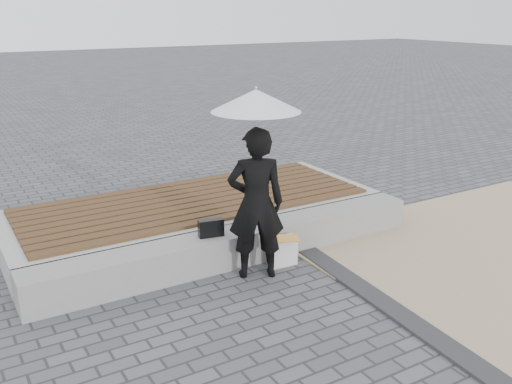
% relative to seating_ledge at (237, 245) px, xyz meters
% --- Properties ---
extents(ground, '(80.00, 80.00, 0.00)m').
position_rel_seating_ledge_xyz_m(ground, '(0.00, -1.60, -0.20)').
color(ground, '#515157').
rests_on(ground, ground).
extents(edging_band, '(0.61, 5.20, 0.04)m').
position_rel_seating_ledge_xyz_m(edging_band, '(0.75, -2.10, -0.18)').
color(edging_band, '#2E2E31').
rests_on(edging_band, ground).
extents(seating_ledge, '(5.00, 0.45, 0.40)m').
position_rel_seating_ledge_xyz_m(seating_ledge, '(0.00, 0.00, 0.00)').
color(seating_ledge, gray).
rests_on(seating_ledge, ground).
extents(timber_platform, '(5.00, 2.00, 0.40)m').
position_rel_seating_ledge_xyz_m(timber_platform, '(0.00, 1.20, 0.00)').
color(timber_platform, '#AFB0AA').
rests_on(timber_platform, ground).
extents(timber_decking, '(4.60, 1.80, 0.04)m').
position_rel_seating_ledge_xyz_m(timber_decking, '(0.00, 1.20, 0.22)').
color(timber_decking, brown).
rests_on(timber_decking, timber_platform).
extents(woman, '(0.74, 0.63, 1.73)m').
position_rel_seating_ledge_xyz_m(woman, '(-0.00, -0.45, 0.66)').
color(woman, black).
rests_on(woman, ground).
extents(parasol, '(0.95, 0.95, 1.22)m').
position_rel_seating_ledge_xyz_m(parasol, '(-0.00, -0.45, 1.80)').
color(parasol, '#B0B0B5').
rests_on(parasol, ground).
extents(handbag, '(0.31, 0.16, 0.21)m').
position_rel_seating_ledge_xyz_m(handbag, '(-0.35, -0.02, 0.30)').
color(handbag, black).
rests_on(handbag, seating_ledge).
extents(canvas_tote, '(0.35, 0.16, 0.36)m').
position_rel_seating_ledge_xyz_m(canvas_tote, '(0.40, -0.39, -0.02)').
color(canvas_tote, silver).
rests_on(canvas_tote, ground).
extents(magazine, '(0.40, 0.35, 0.01)m').
position_rel_seating_ledge_xyz_m(magazine, '(0.40, -0.44, 0.16)').
color(magazine, '#CB3F3A').
rests_on(magazine, canvas_tote).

